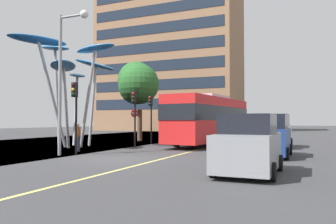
% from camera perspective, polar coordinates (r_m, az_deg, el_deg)
% --- Properties ---
extents(ground, '(120.00, 240.00, 0.10)m').
position_cam_1_polar(ground, '(16.84, -11.13, -7.98)').
color(ground, '#38383A').
extents(red_bus, '(3.66, 11.49, 3.81)m').
position_cam_1_polar(red_bus, '(25.92, 7.16, -0.99)').
color(red_bus, red).
rests_on(red_bus, ground).
extents(leaf_sculpture, '(7.34, 8.54, 7.77)m').
position_cam_1_polar(leaf_sculpture, '(25.34, -16.05, 7.66)').
color(leaf_sculpture, '#9EA0A5').
rests_on(leaf_sculpture, ground).
extents(traffic_light_kerb_near, '(0.28, 0.42, 3.96)m').
position_cam_1_polar(traffic_light_kerb_near, '(19.02, -15.57, 1.56)').
color(traffic_light_kerb_near, black).
rests_on(traffic_light_kerb_near, ground).
extents(traffic_light_kerb_far, '(0.28, 0.42, 3.91)m').
position_cam_1_polar(traffic_light_kerb_far, '(23.53, -5.77, 0.85)').
color(traffic_light_kerb_far, black).
rests_on(traffic_light_kerb_far, ground).
extents(traffic_light_island_mid, '(0.28, 0.42, 3.85)m').
position_cam_1_polar(traffic_light_island_mid, '(26.62, -2.97, 0.49)').
color(traffic_light_island_mid, black).
rests_on(traffic_light_island_mid, ground).
extents(traffic_light_opposite, '(0.28, 0.42, 3.65)m').
position_cam_1_polar(traffic_light_opposite, '(30.70, 0.65, -0.03)').
color(traffic_light_opposite, black).
rests_on(traffic_light_opposite, ground).
extents(car_parked_near, '(2.07, 3.85, 2.09)m').
position_cam_1_polar(car_parked_near, '(12.06, 13.55, -5.61)').
color(car_parked_near, gray).
rests_on(car_parked_near, ground).
extents(car_parked_mid, '(2.03, 4.05, 2.19)m').
position_cam_1_polar(car_parked_mid, '(18.19, 16.98, -4.06)').
color(car_parked_mid, navy).
rests_on(car_parked_mid, ground).
extents(car_parked_far, '(2.04, 4.27, 2.33)m').
position_cam_1_polar(car_parked_far, '(24.56, 17.91, -3.23)').
color(car_parked_far, silver).
rests_on(car_parked_far, ground).
extents(street_lamp, '(1.89, 0.44, 7.68)m').
position_cam_1_polar(street_lamp, '(18.92, -16.94, 7.87)').
color(street_lamp, gray).
rests_on(street_lamp, ground).
extents(tree_pavement_near, '(4.56, 5.29, 7.47)m').
position_cam_1_polar(tree_pavement_near, '(31.42, -5.19, 4.84)').
color(tree_pavement_near, brown).
rests_on(tree_pavement_near, ground).
extents(pedestrian, '(0.34, 0.34, 1.70)m').
position_cam_1_polar(pedestrian, '(20.88, -15.18, -4.21)').
color(pedestrian, '#2D3342').
rests_on(pedestrian, ground).
extents(no_entry_sign, '(0.60, 0.12, 2.73)m').
position_cam_1_polar(no_entry_sign, '(25.43, -5.75, -1.61)').
color(no_entry_sign, gray).
rests_on(no_entry_sign, ground).
extents(backdrop_building, '(26.45, 12.50, 26.68)m').
position_cam_1_polar(backdrop_building, '(65.21, 0.20, 8.65)').
color(backdrop_building, '#936B4C').
rests_on(backdrop_building, ground).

